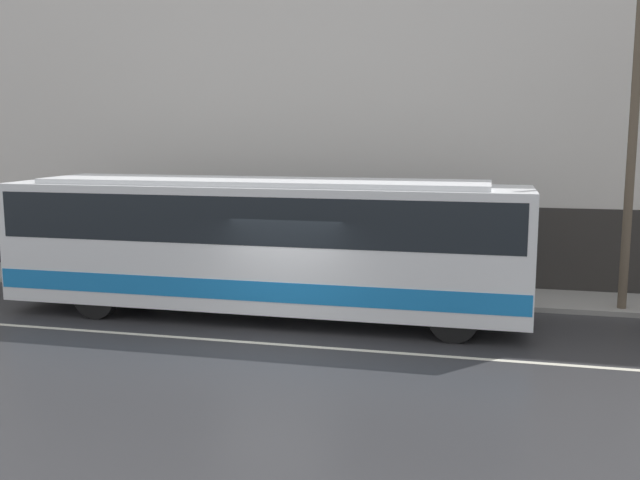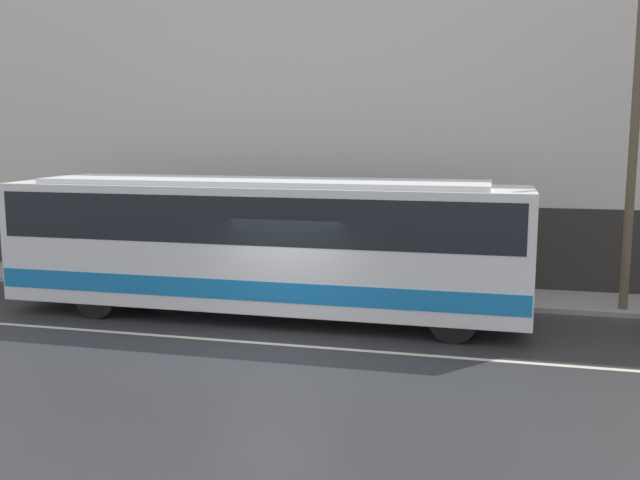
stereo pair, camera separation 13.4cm
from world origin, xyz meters
The scene contains 6 objects.
ground_plane centered at (0.00, 0.00, 0.00)m, with size 60.00×60.00×0.00m, color #2D2D30.
sidewalk centered at (0.00, 5.11, 0.06)m, with size 60.00×2.23×0.13m.
building_facade centered at (0.00, 6.37, 4.53)m, with size 60.00×0.35×9.40m.
lane_stripe centered at (0.00, 0.00, 0.00)m, with size 54.00×0.14×0.01m.
transit_bus centered at (-0.95, 2.13, 1.85)m, with size 12.34×2.54×3.28m.
utility_pole_near centered at (7.47, 4.43, 4.04)m, with size 0.21×0.21×7.83m.
Camera 1 is at (4.25, -13.70, 4.40)m, focal length 40.00 mm.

